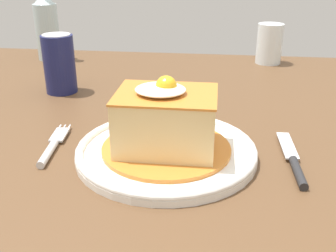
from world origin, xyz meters
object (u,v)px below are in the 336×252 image
object	(u,v)px
soda_can	(59,64)
knife	(295,164)
beer_bottle_clear	(46,23)
main_plate	(166,150)
drinking_glass	(269,46)
fork	(52,147)

from	to	relation	value
soda_can	knife	bearing A→B (deg)	-31.99
knife	beer_bottle_clear	xyz separation A→B (m)	(-0.58, 0.55, 0.09)
soda_can	beer_bottle_clear	size ratio (longest dim) A/B	0.47
main_plate	knife	distance (m)	0.18
drinking_glass	knife	bearing A→B (deg)	-92.17
soda_can	main_plate	bearing A→B (deg)	-45.39
fork	knife	size ratio (longest dim) A/B	0.86
fork	drinking_glass	xyz separation A→B (m)	(0.38, 0.57, 0.04)
beer_bottle_clear	drinking_glass	distance (m)	0.61
drinking_glass	fork	bearing A→B (deg)	-123.84
soda_can	drinking_glass	size ratio (longest dim) A/B	1.18
main_plate	fork	size ratio (longest dim) A/B	1.89
knife	soda_can	world-z (taller)	soda_can
main_plate	beer_bottle_clear	size ratio (longest dim) A/B	1.01
beer_bottle_clear	drinking_glass	size ratio (longest dim) A/B	2.53
fork	beer_bottle_clear	distance (m)	0.59
main_plate	beer_bottle_clear	xyz separation A→B (m)	(-0.40, 0.53, 0.09)
main_plate	drinking_glass	xyz separation A→B (m)	(0.21, 0.57, 0.04)
knife	fork	bearing A→B (deg)	178.53
knife	beer_bottle_clear	bearing A→B (deg)	136.73
knife	soda_can	xyz separation A→B (m)	(-0.45, 0.28, 0.06)
fork	knife	bearing A→B (deg)	-1.47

